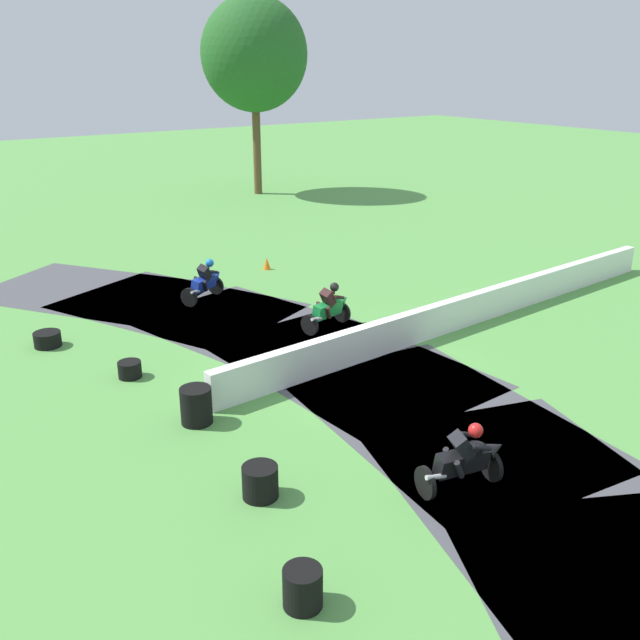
{
  "coord_description": "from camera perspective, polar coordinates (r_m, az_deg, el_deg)",
  "views": [
    {
      "loc": [
        -9.94,
        -13.09,
        7.27
      ],
      "look_at": [
        -0.16,
        1.06,
        0.9
      ],
      "focal_mm": 39.77,
      "sensor_mm": 36.0,
      "label": 1
    }
  ],
  "objects": [
    {
      "name": "tire_stack_mid_b",
      "position": [
        15.25,
        -9.93,
        -6.79
      ],
      "size": [
        0.67,
        0.67,
        0.8
      ],
      "color": "black",
      "rests_on": "ground"
    },
    {
      "name": "safety_barrier",
      "position": [
        20.99,
        12.06,
        0.9
      ],
      "size": [
        17.48,
        1.55,
        0.9
      ],
      "primitive_type": "cube",
      "rotation": [
        0.0,
        0.0,
        -1.5
      ],
      "color": "white",
      "rests_on": "ground"
    },
    {
      "name": "tire_stack_near",
      "position": [
        10.62,
        -1.4,
        -20.72
      ],
      "size": [
        0.57,
        0.57,
        0.6
      ],
      "color": "black",
      "rests_on": "ground"
    },
    {
      "name": "ground_plane",
      "position": [
        17.97,
        2.33,
        -3.56
      ],
      "size": [
        120.0,
        120.0,
        0.0
      ],
      "primitive_type": "plane",
      "color": "#569947"
    },
    {
      "name": "motorcycle_trailing_blue",
      "position": [
        22.79,
        -9.18,
        3.16
      ],
      "size": [
        1.71,
        1.34,
        1.43
      ],
      "color": "black",
      "rests_on": "ground"
    },
    {
      "name": "motorcycle_lead_black",
      "position": [
        12.98,
        11.68,
        -10.79
      ],
      "size": [
        1.71,
        0.98,
        1.43
      ],
      "color": "black",
      "rests_on": "ground"
    },
    {
      "name": "motorcycle_chase_green",
      "position": [
        20.1,
        0.79,
        1.1
      ],
      "size": [
        1.71,
        1.04,
        1.43
      ],
      "color": "black",
      "rests_on": "ground"
    },
    {
      "name": "tire_stack_mid_a",
      "position": [
        12.77,
        -4.84,
        -12.84
      ],
      "size": [
        0.64,
        0.64,
        0.6
      ],
      "color": "black",
      "rests_on": "ground"
    },
    {
      "name": "traffic_cone",
      "position": [
        26.05,
        -4.3,
        4.56
      ],
      "size": [
        0.28,
        0.28,
        0.44
      ],
      "primitive_type": "cone",
      "color": "orange",
      "rests_on": "ground"
    },
    {
      "name": "tire_stack_extra_a",
      "position": [
        20.33,
        -21.08,
        -1.46
      ],
      "size": [
        0.71,
        0.71,
        0.4
      ],
      "color": "black",
      "rests_on": "ground"
    },
    {
      "name": "track_asphalt",
      "position": [
        17.25,
        -0.8,
        -4.59
      ],
      "size": [
        9.87,
        28.1,
        0.01
      ],
      "color": "#47474C",
      "rests_on": "ground"
    },
    {
      "name": "tire_stack_far",
      "position": [
        17.77,
        -15.06,
        -3.86
      ],
      "size": [
        0.56,
        0.56,
        0.4
      ],
      "color": "black",
      "rests_on": "ground"
    },
    {
      "name": "tree_mid_rise",
      "position": [
        40.67,
        -5.32,
        20.49
      ],
      "size": [
        5.73,
        5.73,
        10.48
      ],
      "color": "brown",
      "rests_on": "ground"
    }
  ]
}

